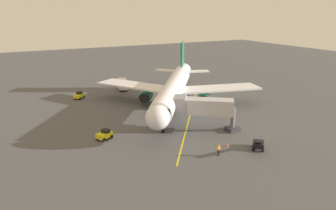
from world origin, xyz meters
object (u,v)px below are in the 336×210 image
object	(u,v)px
ground_crew_marshaller	(219,149)
box_truck_starboard_side	(123,84)
jet_bridge	(198,107)
safety_cone_nose_right	(108,127)
tug_near_nose	(79,96)
safety_cone_nose_left	(227,145)
tug_rear_apron	(104,135)
belt_loader_portside	(258,144)
airplane	(174,88)

from	to	relation	value
ground_crew_marshaller	box_truck_starboard_side	xyz separation A→B (m)	(-1.71, -41.33, 0.50)
jet_bridge	safety_cone_nose_right	world-z (taller)	jet_bridge
jet_bridge	ground_crew_marshaller	size ratio (longest dim) A/B	6.04
tug_near_nose	safety_cone_nose_left	xyz separation A→B (m)	(-12.62, 36.19, -0.43)
jet_bridge	safety_cone_nose_left	size ratio (longest dim) A/B	18.79
tug_rear_apron	belt_loader_portside	bearing A→B (deg)	142.84
box_truck_starboard_side	safety_cone_nose_right	xyz separation A→B (m)	(11.63, 24.46, -1.11)
belt_loader_portside	box_truck_starboard_side	distance (m)	42.41
belt_loader_portside	safety_cone_nose_right	distance (m)	24.00
airplane	safety_cone_nose_left	bearing A→B (deg)	83.03
tug_near_nose	belt_loader_portside	distance (m)	42.10
box_truck_starboard_side	safety_cone_nose_right	distance (m)	27.10
jet_bridge	safety_cone_nose_left	distance (m)	8.74
belt_loader_portside	safety_cone_nose_left	world-z (taller)	belt_loader_portside
jet_bridge	tug_rear_apron	distance (m)	15.48
ground_crew_marshaller	safety_cone_nose_right	size ratio (longest dim) A/B	3.11
airplane	box_truck_starboard_side	bearing A→B (deg)	-78.95
jet_bridge	safety_cone_nose_left	world-z (taller)	jet_bridge
ground_crew_marshaller	box_truck_starboard_side	bearing A→B (deg)	-92.36
box_truck_starboard_side	tug_rear_apron	bearing A→B (deg)	64.61
safety_cone_nose_left	ground_crew_marshaller	bearing A→B (deg)	33.37
jet_bridge	tug_rear_apron	bearing A→B (deg)	-11.07
belt_loader_portside	safety_cone_nose_left	size ratio (longest dim) A/B	7.50
ground_crew_marshaller	box_truck_starboard_side	size ratio (longest dim) A/B	0.35
safety_cone_nose_left	tug_near_nose	bearing A→B (deg)	-70.77
jet_bridge	tug_rear_apron	world-z (taller)	jet_bridge
ground_crew_marshaller	safety_cone_nose_left	xyz separation A→B (m)	(-2.96, -1.95, -0.61)
ground_crew_marshaller	belt_loader_portside	bearing A→B (deg)	172.51
belt_loader_portside	tug_near_nose	bearing A→B (deg)	-67.73
jet_bridge	ground_crew_marshaller	bearing A→B (deg)	72.75
tug_rear_apron	safety_cone_nose_right	size ratio (longest dim) A/B	4.97
box_truck_starboard_side	safety_cone_nose_right	size ratio (longest dim) A/B	8.94
tug_near_nose	safety_cone_nose_right	xyz separation A→B (m)	(0.25, 21.26, -0.43)
safety_cone_nose_right	box_truck_starboard_side	bearing A→B (deg)	-115.43
airplane	jet_bridge	bearing A→B (deg)	79.20
jet_bridge	ground_crew_marshaller	distance (m)	10.82
ground_crew_marshaller	safety_cone_nose_right	world-z (taller)	ground_crew_marshaller
ground_crew_marshaller	belt_loader_portside	world-z (taller)	belt_loader_portside
airplane	belt_loader_portside	world-z (taller)	airplane
airplane	safety_cone_nose_right	size ratio (longest dim) A/B	63.28
ground_crew_marshaller	belt_loader_portside	xyz separation A→B (m)	(-6.29, 0.83, -0.17)
belt_loader_portside	safety_cone_nose_right	world-z (taller)	belt_loader_portside
jet_bridge	safety_cone_nose_left	xyz separation A→B (m)	(0.14, 8.02, -3.49)
ground_crew_marshaller	tug_near_nose	world-z (taller)	ground_crew_marshaller
tug_near_nose	jet_bridge	bearing A→B (deg)	114.37
tug_rear_apron	tug_near_nose	bearing A→B (deg)	-94.82
safety_cone_nose_left	safety_cone_nose_right	world-z (taller)	same
box_truck_starboard_side	ground_crew_marshaller	bearing A→B (deg)	87.64
safety_cone_nose_left	belt_loader_portside	bearing A→B (deg)	140.22
ground_crew_marshaller	tug_near_nose	bearing A→B (deg)	-75.78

